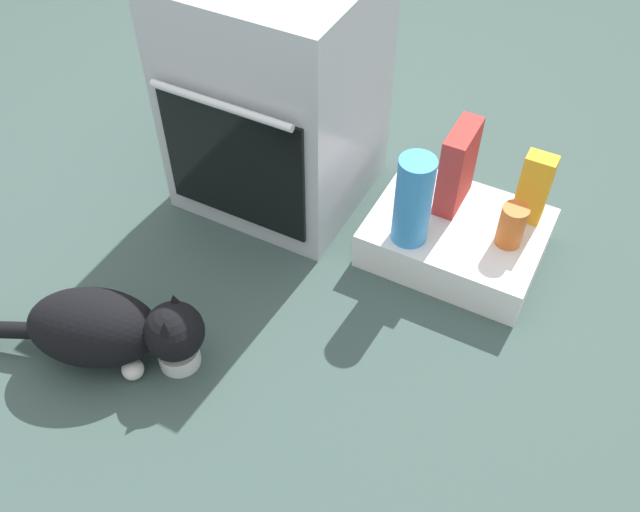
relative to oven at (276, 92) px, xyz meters
name	(u,v)px	position (x,y,z in m)	size (l,w,h in m)	color
ground	(196,274)	(-0.03, -0.49, -0.39)	(8.00, 8.00, 0.00)	#384C47
oven	(276,92)	(0.00, 0.00, 0.00)	(0.58, 0.58, 0.79)	#B7BABF
pantry_cabinet	(456,237)	(0.66, -0.02, -0.33)	(0.53, 0.42, 0.13)	white
food_bowl	(179,354)	(0.12, -0.78, -0.36)	(0.12, 0.12, 0.08)	white
cat	(108,328)	(-0.05, -0.85, -0.27)	(0.74, 0.36, 0.24)	black
sauce_jar	(512,226)	(0.82, -0.03, -0.19)	(0.08, 0.08, 0.14)	#D16023
water_bottle	(413,201)	(0.54, -0.15, -0.11)	(0.11, 0.11, 0.30)	#388CD1
cereal_box	(458,167)	(0.60, 0.07, -0.12)	(0.07, 0.18, 0.28)	#B72D28
juice_carton	(534,188)	(0.83, 0.10, -0.14)	(0.09, 0.06, 0.24)	orange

